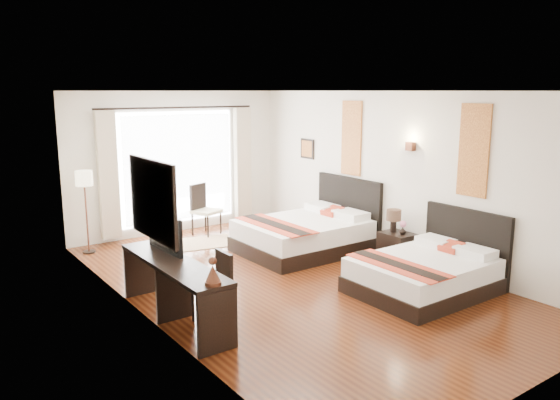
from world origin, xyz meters
TOP-DOWN VIEW (x-y plane):
  - floor at (0.00, 0.00)m, footprint 4.50×7.50m
  - ceiling at (0.00, 0.00)m, footprint 4.50×7.50m
  - wall_headboard at (2.25, 0.00)m, footprint 0.01×7.50m
  - wall_desk at (-2.25, 0.00)m, footprint 0.01×7.50m
  - wall_window at (0.00, 3.75)m, footprint 4.50×0.01m
  - wall_entry at (0.00, -3.75)m, footprint 4.50×0.01m
  - window_glass at (0.00, 3.73)m, footprint 2.40×0.02m
  - sheer_curtain at (0.00, 3.67)m, footprint 2.30×0.02m
  - drape_left at (-1.45, 3.63)m, footprint 0.35×0.14m
  - drape_right at (1.45, 3.63)m, footprint 0.35×0.14m
  - art_panel_near at (2.23, -1.46)m, footprint 0.03×0.50m
  - art_panel_far at (2.23, 1.12)m, footprint 0.03×0.50m
  - wall_sconce at (2.19, -0.31)m, footprint 0.10×0.14m
  - mirror_frame at (-2.22, -0.27)m, footprint 0.04×1.25m
  - mirror_glass at (-2.19, -0.27)m, footprint 0.01×1.12m
  - bed_near at (1.33, -1.46)m, footprint 1.94×1.51m
  - bed_far at (1.21, 1.12)m, footprint 2.19×1.70m
  - nightstand at (1.98, -0.31)m, footprint 0.43×0.53m
  - table_lamp at (1.97, -0.21)m, footprint 0.24×0.24m
  - vase at (1.97, -0.42)m, footprint 0.13×0.13m
  - console_desk at (-1.99, -0.27)m, footprint 0.50×2.20m
  - television at (-1.97, 0.18)m, footprint 0.16×0.86m
  - bronze_figurine at (-1.99, -1.27)m, footprint 0.24×0.24m
  - desk_chair at (-1.64, -0.62)m, footprint 0.42×0.42m
  - floor_lamp at (-1.99, 3.26)m, footprint 0.29×0.29m
  - side_table at (-0.76, 2.98)m, footprint 0.56×0.56m
  - fruit_bowl at (-0.74, 3.00)m, footprint 0.23×0.23m
  - window_chair at (0.29, 3.17)m, footprint 0.60×0.60m
  - jute_rug at (-0.09, 2.64)m, footprint 1.45×1.12m

SIDE VIEW (x-z plane):
  - floor at x=0.00m, z-range -0.01..0.00m
  - jute_rug at x=-0.09m, z-range 0.00..0.01m
  - nightstand at x=1.98m, z-range 0.00..0.51m
  - desk_chair at x=-1.64m, z-range -0.17..0.70m
  - bed_near at x=1.33m, z-range -0.26..0.83m
  - window_chair at x=0.29m, z-range -0.20..0.81m
  - bed_far at x=1.21m, z-range -0.30..0.94m
  - side_table at x=-0.76m, z-range 0.00..0.65m
  - console_desk at x=-1.99m, z-range 0.00..0.76m
  - vase at x=1.97m, z-range 0.50..0.62m
  - fruit_bowl at x=-0.74m, z-range 0.65..0.70m
  - table_lamp at x=1.97m, z-range 0.57..0.96m
  - bronze_figurine at x=-1.99m, z-range 0.75..1.03m
  - television at x=-1.97m, z-range 0.76..1.25m
  - floor_lamp at x=-1.99m, z-range 0.50..1.95m
  - drape_left at x=-1.45m, z-range 0.10..2.46m
  - drape_right at x=1.45m, z-range 0.10..2.46m
  - sheer_curtain at x=0.00m, z-range 0.25..2.35m
  - window_glass at x=0.00m, z-range 0.20..2.40m
  - wall_headboard at x=2.25m, z-range 0.00..2.80m
  - wall_desk at x=-2.25m, z-range 0.00..2.80m
  - wall_window at x=0.00m, z-range 0.00..2.80m
  - wall_entry at x=0.00m, z-range 0.00..2.80m
  - mirror_frame at x=-2.22m, z-range 1.08..2.02m
  - mirror_glass at x=-2.19m, z-range 1.14..1.96m
  - wall_sconce at x=2.19m, z-range 1.85..1.99m
  - art_panel_near at x=2.23m, z-range 1.27..2.62m
  - art_panel_far at x=2.23m, z-range 1.27..2.62m
  - ceiling at x=0.00m, z-range 2.78..2.80m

